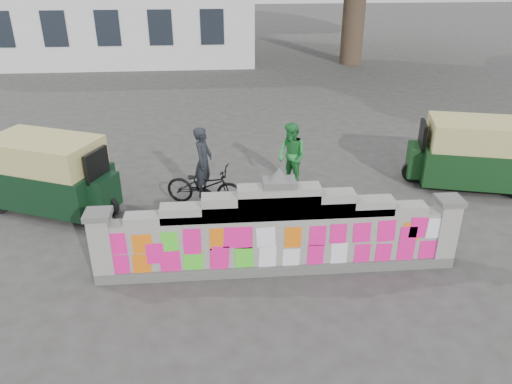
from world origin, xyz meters
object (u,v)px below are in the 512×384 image
at_px(cyclist_bike, 205,185).
at_px(cyclist_rider, 204,172).
at_px(pedestrian, 292,155).
at_px(rickshaw_left, 50,173).
at_px(rickshaw_right, 475,153).

relative_size(cyclist_bike, cyclist_rider, 1.12).
distance_m(cyclist_rider, pedestrian, 2.26).
bearing_deg(rickshaw_left, cyclist_rider, 21.93).
xyz_separation_m(cyclist_rider, pedestrian, (2.09, 0.85, -0.00)).
bearing_deg(cyclist_bike, rickshaw_right, -68.54).
relative_size(cyclist_rider, pedestrian, 1.01).
relative_size(cyclist_rider, rickshaw_left, 0.52).
distance_m(rickshaw_left, rickshaw_right, 9.79).
bearing_deg(cyclist_bike, cyclist_rider, 0.00).
bearing_deg(rickshaw_left, pedestrian, 31.42).
bearing_deg(cyclist_bike, pedestrian, -50.56).
relative_size(pedestrian, rickshaw_left, 0.52).
xyz_separation_m(cyclist_rider, rickshaw_right, (6.46, 0.46, 0.07)).
bearing_deg(rickshaw_left, cyclist_bike, 21.93).
distance_m(cyclist_rider, rickshaw_left, 3.33).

